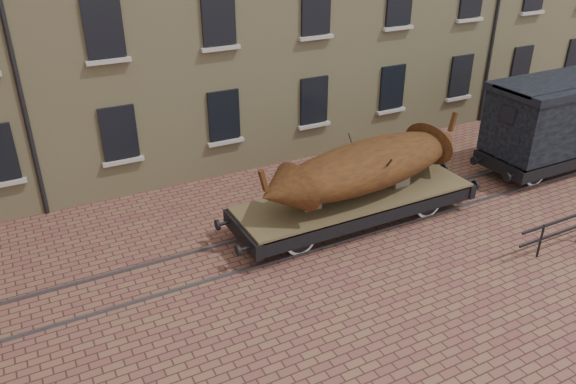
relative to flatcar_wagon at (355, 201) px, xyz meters
name	(u,v)px	position (x,y,z in m)	size (l,w,h in m)	color
ground	(365,220)	(0.44, 0.00, -0.77)	(90.00, 90.00, 0.00)	brown
rail_track	(366,219)	(0.44, 0.00, -0.74)	(30.00, 1.52, 0.06)	#59595E
flatcar_wagon	(355,201)	(0.00, 0.00, 0.00)	(8.15, 2.21, 1.23)	brown
iron_boat	(368,165)	(0.38, 0.00, 1.08)	(7.43, 2.95, 1.75)	#542D11
goods_van	(564,113)	(8.58, 0.00, 1.31)	(6.41, 2.34, 3.31)	black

